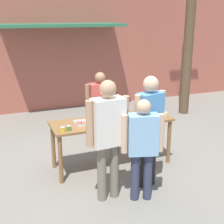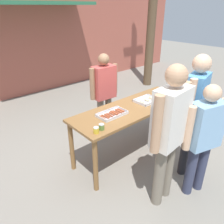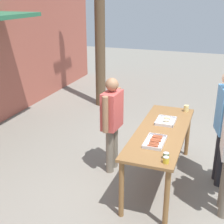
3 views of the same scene
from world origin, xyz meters
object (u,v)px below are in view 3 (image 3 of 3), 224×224
object	(u,v)px
food_tray_buns	(166,121)
beer_cup	(186,108)
condiment_jar_mustard	(166,160)
condiment_jar_ketchup	(166,156)
food_tray_sausages	(155,142)
person_server_behind_table	(112,117)

from	to	relation	value
food_tray_buns	beer_cup	bearing A→B (deg)	-21.61
condiment_jar_mustard	condiment_jar_ketchup	world-z (taller)	same
food_tray_sausages	person_server_behind_table	distance (m)	0.98
condiment_jar_ketchup	beer_cup	bearing A→B (deg)	-0.45
condiment_jar_mustard	person_server_behind_table	world-z (taller)	person_server_behind_table
person_server_behind_table	beer_cup	bearing A→B (deg)	-47.74
beer_cup	food_tray_buns	bearing A→B (deg)	158.39
food_tray_buns	condiment_jar_mustard	distance (m)	1.30
condiment_jar_ketchup	person_server_behind_table	xyz separation A→B (m)	(0.91, 1.05, 0.03)
food_tray_sausages	beer_cup	world-z (taller)	beer_cup
condiment_jar_ketchup	person_server_behind_table	distance (m)	1.39
food_tray_sausages	beer_cup	size ratio (longest dim) A/B	4.08
condiment_jar_ketchup	condiment_jar_mustard	bearing A→B (deg)	-169.64
condiment_jar_ketchup	beer_cup	xyz separation A→B (m)	(1.78, -0.01, 0.01)
condiment_jar_ketchup	person_server_behind_table	bearing A→B (deg)	48.89
food_tray_sausages	beer_cup	distance (m)	1.41
condiment_jar_mustard	food_tray_sausages	bearing A→B (deg)	26.55
food_tray_buns	person_server_behind_table	bearing A→B (deg)	107.77
condiment_jar_mustard	beer_cup	bearing A→B (deg)	0.15
condiment_jar_ketchup	person_server_behind_table	world-z (taller)	person_server_behind_table
food_tray_buns	beer_cup	size ratio (longest dim) A/B	3.59
food_tray_sausages	condiment_jar_ketchup	bearing A→B (deg)	-149.73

